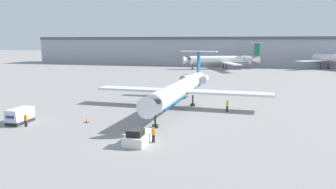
{
  "coord_description": "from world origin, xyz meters",
  "views": [
    {
      "loc": [
        11.56,
        -31.45,
        10.88
      ],
      "look_at": [
        0.0,
        14.0,
        3.17
      ],
      "focal_mm": 35.0,
      "sensor_mm": 36.0,
      "label": 1
    }
  ],
  "objects_px": {
    "airplane_main": "(181,88)",
    "worker_on_apron": "(26,120)",
    "worker_near_tug": "(153,134)",
    "traffic_cone_left": "(87,120)",
    "pushback_tug": "(139,137)",
    "luggage_cart": "(20,116)",
    "worker_by_wing": "(227,105)",
    "airplane_parked_far_left": "(223,60)",
    "airplane_parked_far_right": "(328,58)"
  },
  "relations": [
    {
      "from": "airplane_main",
      "to": "worker_on_apron",
      "type": "distance_m",
      "value": 24.29
    },
    {
      "from": "worker_near_tug",
      "to": "traffic_cone_left",
      "type": "xyz_separation_m",
      "value": [
        -11.22,
        6.09,
        -0.6
      ]
    },
    {
      "from": "airplane_main",
      "to": "traffic_cone_left",
      "type": "distance_m",
      "value": 17.3
    },
    {
      "from": "airplane_main",
      "to": "worker_on_apron",
      "type": "height_order",
      "value": "airplane_main"
    },
    {
      "from": "pushback_tug",
      "to": "luggage_cart",
      "type": "height_order",
      "value": "luggage_cart"
    },
    {
      "from": "traffic_cone_left",
      "to": "luggage_cart",
      "type": "bearing_deg",
      "value": -163.92
    },
    {
      "from": "worker_near_tug",
      "to": "worker_by_wing",
      "type": "height_order",
      "value": "worker_by_wing"
    },
    {
      "from": "luggage_cart",
      "to": "airplane_parked_far_left",
      "type": "bearing_deg",
      "value": 78.54
    },
    {
      "from": "pushback_tug",
      "to": "airplane_parked_far_right",
      "type": "height_order",
      "value": "airplane_parked_far_right"
    },
    {
      "from": "worker_near_tug",
      "to": "airplane_parked_far_left",
      "type": "bearing_deg",
      "value": 90.45
    },
    {
      "from": "pushback_tug",
      "to": "luggage_cart",
      "type": "xyz_separation_m",
      "value": [
        -18.18,
        4.17,
        0.38
      ]
    },
    {
      "from": "worker_by_wing",
      "to": "airplane_parked_far_right",
      "type": "bearing_deg",
      "value": 70.21
    },
    {
      "from": "luggage_cart",
      "to": "worker_near_tug",
      "type": "distance_m",
      "value": 20.03
    },
    {
      "from": "airplane_parked_far_left",
      "to": "airplane_parked_far_right",
      "type": "xyz_separation_m",
      "value": [
        39.6,
        10.33,
        0.6
      ]
    },
    {
      "from": "airplane_main",
      "to": "luggage_cart",
      "type": "relative_size",
      "value": 8.74
    },
    {
      "from": "worker_near_tug",
      "to": "worker_by_wing",
      "type": "xyz_separation_m",
      "value": [
        6.6,
        17.73,
        0.09
      ]
    },
    {
      "from": "airplane_parked_far_right",
      "to": "traffic_cone_left",
      "type": "bearing_deg",
      "value": -116.31
    },
    {
      "from": "worker_on_apron",
      "to": "airplane_parked_far_left",
      "type": "bearing_deg",
      "value": 79.83
    },
    {
      "from": "airplane_parked_far_left",
      "to": "airplane_parked_far_right",
      "type": "bearing_deg",
      "value": 14.62
    },
    {
      "from": "luggage_cart",
      "to": "airplane_parked_far_right",
      "type": "bearing_deg",
      "value": 60.56
    },
    {
      "from": "airplane_main",
      "to": "worker_on_apron",
      "type": "xyz_separation_m",
      "value": [
        -16.64,
        -17.56,
        -2.28
      ]
    },
    {
      "from": "traffic_cone_left",
      "to": "pushback_tug",
      "type": "bearing_deg",
      "value": -34.27
    },
    {
      "from": "worker_by_wing",
      "to": "pushback_tug",
      "type": "bearing_deg",
      "value": -113.95
    },
    {
      "from": "airplane_main",
      "to": "airplane_parked_far_right",
      "type": "height_order",
      "value": "airplane_parked_far_right"
    },
    {
      "from": "luggage_cart",
      "to": "worker_by_wing",
      "type": "relative_size",
      "value": 2.08
    },
    {
      "from": "pushback_tug",
      "to": "traffic_cone_left",
      "type": "distance_m",
      "value": 11.75
    },
    {
      "from": "worker_near_tug",
      "to": "airplane_parked_far_left",
      "type": "distance_m",
      "value": 97.04
    },
    {
      "from": "airplane_main",
      "to": "pushback_tug",
      "type": "bearing_deg",
      "value": -91.13
    },
    {
      "from": "airplane_main",
      "to": "airplane_parked_far_right",
      "type": "xyz_separation_m",
      "value": [
        39.95,
        87.5,
        0.9
      ]
    },
    {
      "from": "pushback_tug",
      "to": "airplane_parked_far_right",
      "type": "xyz_separation_m",
      "value": [
        40.35,
        107.86,
        3.42
      ]
    },
    {
      "from": "pushback_tug",
      "to": "airplane_parked_far_right",
      "type": "distance_m",
      "value": 115.21
    },
    {
      "from": "airplane_parked_far_right",
      "to": "worker_near_tug",
      "type": "bearing_deg",
      "value": -109.89
    },
    {
      "from": "airplane_main",
      "to": "worker_by_wing",
      "type": "height_order",
      "value": "airplane_main"
    },
    {
      "from": "traffic_cone_left",
      "to": "airplane_parked_far_right",
      "type": "height_order",
      "value": "airplane_parked_far_right"
    },
    {
      "from": "airplane_main",
      "to": "traffic_cone_left",
      "type": "xyz_separation_m",
      "value": [
        -10.11,
        -13.74,
        -2.86
      ]
    },
    {
      "from": "airplane_parked_far_right",
      "to": "airplane_main",
      "type": "bearing_deg",
      "value": -114.54
    },
    {
      "from": "airplane_main",
      "to": "traffic_cone_left",
      "type": "height_order",
      "value": "airplane_main"
    },
    {
      "from": "worker_near_tug",
      "to": "traffic_cone_left",
      "type": "height_order",
      "value": "worker_near_tug"
    },
    {
      "from": "airplane_parked_far_right",
      "to": "airplane_parked_far_left",
      "type": "bearing_deg",
      "value": -165.38
    },
    {
      "from": "worker_on_apron",
      "to": "pushback_tug",
      "type": "bearing_deg",
      "value": -9.78
    },
    {
      "from": "worker_by_wing",
      "to": "airplane_parked_far_left",
      "type": "height_order",
      "value": "airplane_parked_far_left"
    },
    {
      "from": "worker_near_tug",
      "to": "airplane_parked_far_right",
      "type": "bearing_deg",
      "value": 70.11
    },
    {
      "from": "worker_near_tug",
      "to": "worker_by_wing",
      "type": "bearing_deg",
      "value": 69.58
    },
    {
      "from": "traffic_cone_left",
      "to": "worker_near_tug",
      "type": "bearing_deg",
      "value": -28.48
    },
    {
      "from": "worker_near_tug",
      "to": "airplane_parked_far_left",
      "type": "relative_size",
      "value": 0.05
    },
    {
      "from": "worker_near_tug",
      "to": "airplane_parked_far_right",
      "type": "relative_size",
      "value": 0.05
    },
    {
      "from": "airplane_main",
      "to": "worker_on_apron",
      "type": "relative_size",
      "value": 19.95
    },
    {
      "from": "pushback_tug",
      "to": "worker_by_wing",
      "type": "relative_size",
      "value": 2.54
    },
    {
      "from": "traffic_cone_left",
      "to": "airplane_parked_far_right",
      "type": "bearing_deg",
      "value": 63.69
    },
    {
      "from": "worker_by_wing",
      "to": "worker_on_apron",
      "type": "height_order",
      "value": "worker_by_wing"
    }
  ]
}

